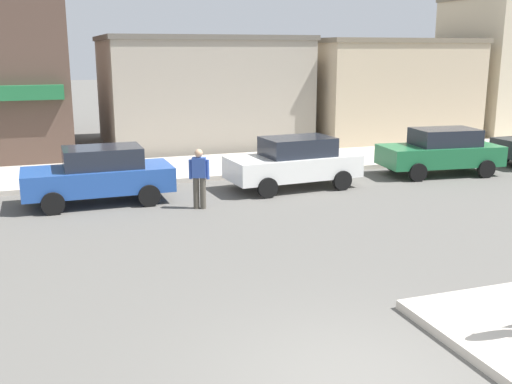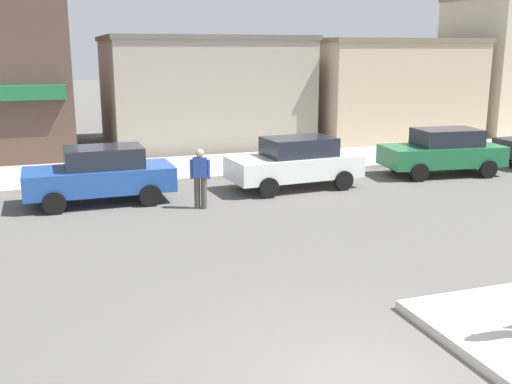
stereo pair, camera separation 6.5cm
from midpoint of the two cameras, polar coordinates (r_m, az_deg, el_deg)
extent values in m
cube|color=beige|center=(21.06, -9.28, 2.10)|extent=(80.00, 4.00, 0.15)
cube|color=#234C9E|center=(17.05, -14.90, 1.18)|extent=(4.03, 1.77, 0.66)
cube|color=#1E232D|center=(16.95, -14.52, 3.23)|extent=(2.10, 1.43, 0.56)
cylinder|color=black|center=(16.24, -18.88, -1.04)|extent=(0.60, 0.19, 0.60)
cylinder|color=black|center=(17.90, -19.05, 0.25)|extent=(0.60, 0.19, 0.60)
cylinder|color=black|center=(16.46, -10.25, -0.34)|extent=(0.60, 0.19, 0.60)
cylinder|color=black|center=(18.09, -11.19, 0.88)|extent=(0.60, 0.19, 0.60)
cube|color=white|center=(18.30, 3.43, 2.44)|extent=(4.12, 1.99, 0.66)
cube|color=#1E232D|center=(18.26, 3.88, 4.35)|extent=(2.18, 1.54, 0.56)
cylinder|color=black|center=(17.10, 0.98, 0.41)|extent=(0.61, 0.22, 0.60)
cylinder|color=black|center=(18.63, -1.17, 1.49)|extent=(0.61, 0.22, 0.60)
cylinder|color=black|center=(18.24, 8.10, 1.10)|extent=(0.61, 0.22, 0.60)
cylinder|color=black|center=(19.68, 5.53, 2.08)|extent=(0.61, 0.22, 0.60)
cube|color=#1E6B3D|center=(21.19, 17.01, 3.39)|extent=(4.15, 2.10, 0.66)
cube|color=#1E232D|center=(21.17, 17.47, 5.02)|extent=(2.21, 1.60, 0.56)
cylinder|color=black|center=(19.92, 15.06, 1.82)|extent=(0.62, 0.24, 0.60)
cylinder|color=black|center=(21.40, 12.93, 2.73)|extent=(0.62, 0.24, 0.60)
cylinder|color=black|center=(21.20, 20.99, 2.07)|extent=(0.62, 0.24, 0.60)
cylinder|color=black|center=(22.60, 18.60, 2.92)|extent=(0.62, 0.24, 0.60)
cylinder|color=black|center=(24.29, 22.50, 3.29)|extent=(0.60, 0.20, 0.60)
cylinder|color=#4C473D|center=(16.01, -5.19, -0.10)|extent=(0.16, 0.16, 0.85)
cylinder|color=#4C473D|center=(16.04, -5.83, -0.09)|extent=(0.16, 0.16, 0.85)
cube|color=#3351A8|center=(15.88, -5.57, 2.34)|extent=(0.42, 0.34, 0.54)
sphere|color=tan|center=(15.81, -5.60, 3.69)|extent=(0.22, 0.22, 0.22)
cylinder|color=#3351A8|center=(15.85, -4.74, 2.16)|extent=(0.12, 0.12, 0.52)
cylinder|color=#3351A8|center=(15.92, -6.38, 2.17)|extent=(0.12, 0.12, 0.52)
cube|color=#9E9384|center=(27.08, -5.50, 9.37)|extent=(8.23, 6.99, 4.50)
cube|color=#5E584F|center=(27.02, -5.61, 14.35)|extent=(8.39, 7.13, 0.20)
cube|color=tan|center=(29.37, 11.23, 9.41)|extent=(7.43, 6.55, 4.41)
cube|color=#716452|center=(29.31, 11.44, 13.90)|extent=(7.57, 6.68, 0.20)
camera|label=1|loc=(0.03, -90.16, -0.04)|focal=42.00mm
camera|label=2|loc=(0.03, 89.84, 0.04)|focal=42.00mm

